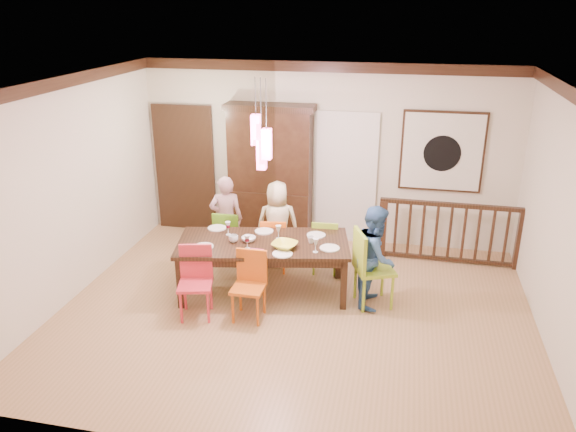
% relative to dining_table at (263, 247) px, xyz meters
% --- Properties ---
extents(floor, '(6.00, 6.00, 0.00)m').
position_rel_dining_table_xyz_m(floor, '(0.52, -0.45, -0.67)').
color(floor, '#A27C4E').
rests_on(floor, ground).
extents(ceiling, '(6.00, 6.00, 0.00)m').
position_rel_dining_table_xyz_m(ceiling, '(0.52, -0.45, 2.23)').
color(ceiling, white).
rests_on(ceiling, wall_back).
extents(wall_back, '(6.00, 0.00, 6.00)m').
position_rel_dining_table_xyz_m(wall_back, '(0.52, 2.05, 0.78)').
color(wall_back, beige).
rests_on(wall_back, floor).
extents(wall_left, '(0.00, 5.00, 5.00)m').
position_rel_dining_table_xyz_m(wall_left, '(-2.48, -0.45, 0.78)').
color(wall_left, beige).
rests_on(wall_left, floor).
extents(wall_right, '(0.00, 5.00, 5.00)m').
position_rel_dining_table_xyz_m(wall_right, '(3.52, -0.45, 0.78)').
color(wall_right, beige).
rests_on(wall_right, floor).
extents(crown_molding, '(6.00, 5.00, 0.16)m').
position_rel_dining_table_xyz_m(crown_molding, '(0.52, -0.45, 2.15)').
color(crown_molding, black).
rests_on(crown_molding, wall_back).
extents(panel_door, '(1.04, 0.07, 2.24)m').
position_rel_dining_table_xyz_m(panel_door, '(-1.88, 2.00, 0.38)').
color(panel_door, black).
rests_on(panel_door, wall_back).
extents(white_doorway, '(0.97, 0.05, 2.22)m').
position_rel_dining_table_xyz_m(white_doorway, '(0.87, 2.02, 0.38)').
color(white_doorway, silver).
rests_on(white_doorway, wall_back).
extents(painting, '(1.25, 0.06, 1.25)m').
position_rel_dining_table_xyz_m(painting, '(2.32, 2.01, 0.93)').
color(painting, black).
rests_on(painting, wall_back).
extents(pendant_cluster, '(0.27, 0.21, 1.14)m').
position_rel_dining_table_xyz_m(pendant_cluster, '(0.00, -0.00, 1.43)').
color(pendant_cluster, '#FF4C88').
rests_on(pendant_cluster, ceiling).
extents(dining_table, '(2.43, 1.45, 0.75)m').
position_rel_dining_table_xyz_m(dining_table, '(0.00, 0.00, 0.00)').
color(dining_table, black).
rests_on(dining_table, floor).
extents(chair_far_left, '(0.40, 0.40, 0.86)m').
position_rel_dining_table_xyz_m(chair_far_left, '(-0.73, 0.78, -0.18)').
color(chair_far_left, '#5B9E1B').
rests_on(chair_far_left, floor).
extents(chair_far_mid, '(0.43, 0.43, 0.83)m').
position_rel_dining_table_xyz_m(chair_far_mid, '(-0.02, 0.70, -0.20)').
color(chair_far_mid, orange).
rests_on(chair_far_mid, floor).
extents(chair_far_right, '(0.39, 0.39, 0.83)m').
position_rel_dining_table_xyz_m(chair_far_right, '(0.73, 0.80, -0.20)').
color(chair_far_right, '#8BB628').
rests_on(chair_far_right, floor).
extents(chair_near_left, '(0.50, 0.50, 0.91)m').
position_rel_dining_table_xyz_m(chair_near_left, '(-0.68, -0.80, -0.15)').
color(chair_near_left, red).
rests_on(chair_near_left, floor).
extents(chair_near_mid, '(0.40, 0.40, 0.87)m').
position_rel_dining_table_xyz_m(chair_near_mid, '(-0.01, -0.71, -0.17)').
color(chair_near_mid, '#C55613').
rests_on(chair_near_mid, floor).
extents(chair_end_right, '(0.61, 0.61, 1.04)m').
position_rel_dining_table_xyz_m(chair_end_right, '(1.49, -0.02, -0.08)').
color(chair_end_right, '#97BC28').
rests_on(chair_end_right, floor).
extents(china_hutch, '(1.43, 0.46, 2.26)m').
position_rel_dining_table_xyz_m(china_hutch, '(-0.35, 1.85, 0.46)').
color(china_hutch, black).
rests_on(china_hutch, floor).
extents(balustrade, '(2.13, 0.12, 0.96)m').
position_rel_dining_table_xyz_m(balustrade, '(2.52, 1.50, -0.17)').
color(balustrade, black).
rests_on(balustrade, floor).
extents(person_far_left, '(0.56, 0.44, 1.36)m').
position_rel_dining_table_xyz_m(person_far_left, '(-0.79, 0.86, 0.01)').
color(person_far_left, '#CF9DAA').
rests_on(person_far_left, floor).
extents(person_far_mid, '(0.72, 0.56, 1.30)m').
position_rel_dining_table_xyz_m(person_far_mid, '(-0.01, 0.91, -0.02)').
color(person_far_mid, beige).
rests_on(person_far_mid, floor).
extents(person_end_right, '(0.54, 0.68, 1.36)m').
position_rel_dining_table_xyz_m(person_end_right, '(1.49, 0.02, 0.01)').
color(person_end_right, '#3A65A3').
rests_on(person_end_right, floor).
extents(serving_bowl, '(0.39, 0.39, 0.08)m').
position_rel_dining_table_xyz_m(serving_bowl, '(0.32, -0.14, 0.12)').
color(serving_bowl, '#EAE842').
rests_on(serving_bowl, dining_table).
extents(small_bowl, '(0.22, 0.22, 0.06)m').
position_rel_dining_table_xyz_m(small_bowl, '(-0.19, -0.02, 0.11)').
color(small_bowl, white).
rests_on(small_bowl, dining_table).
extents(cup_left, '(0.16, 0.16, 0.10)m').
position_rel_dining_table_xyz_m(cup_left, '(-0.38, -0.09, 0.13)').
color(cup_left, silver).
rests_on(cup_left, dining_table).
extents(cup_right, '(0.12, 0.12, 0.09)m').
position_rel_dining_table_xyz_m(cup_right, '(0.63, 0.10, 0.12)').
color(cup_right, silver).
rests_on(cup_right, dining_table).
extents(plate_far_left, '(0.26, 0.26, 0.01)m').
position_rel_dining_table_xyz_m(plate_far_left, '(-0.75, 0.32, 0.09)').
color(plate_far_left, white).
rests_on(plate_far_left, dining_table).
extents(plate_far_mid, '(0.26, 0.26, 0.01)m').
position_rel_dining_table_xyz_m(plate_far_mid, '(-0.07, 0.34, 0.09)').
color(plate_far_mid, white).
rests_on(plate_far_mid, dining_table).
extents(plate_far_right, '(0.26, 0.26, 0.01)m').
position_rel_dining_table_xyz_m(plate_far_right, '(0.66, 0.36, 0.09)').
color(plate_far_right, white).
rests_on(plate_far_right, dining_table).
extents(plate_near_left, '(0.26, 0.26, 0.01)m').
position_rel_dining_table_xyz_m(plate_near_left, '(-0.72, -0.33, 0.09)').
color(plate_near_left, white).
rests_on(plate_near_left, dining_table).
extents(plate_near_mid, '(0.26, 0.26, 0.01)m').
position_rel_dining_table_xyz_m(plate_near_mid, '(0.34, -0.34, 0.09)').
color(plate_near_mid, white).
rests_on(plate_near_mid, dining_table).
extents(plate_end_right, '(0.26, 0.26, 0.01)m').
position_rel_dining_table_xyz_m(plate_end_right, '(0.90, -0.03, 0.09)').
color(plate_end_right, white).
rests_on(plate_end_right, dining_table).
extents(wine_glass_a, '(0.08, 0.08, 0.19)m').
position_rel_dining_table_xyz_m(wine_glass_a, '(-0.53, 0.14, 0.17)').
color(wine_glass_a, '#590C19').
rests_on(wine_glass_a, dining_table).
extents(wine_glass_b, '(0.08, 0.08, 0.19)m').
position_rel_dining_table_xyz_m(wine_glass_b, '(0.18, 0.15, 0.17)').
color(wine_glass_b, silver).
rests_on(wine_glass_b, dining_table).
extents(wine_glass_c, '(0.08, 0.08, 0.19)m').
position_rel_dining_table_xyz_m(wine_glass_c, '(-0.15, -0.26, 0.17)').
color(wine_glass_c, '#590C19').
rests_on(wine_glass_c, dining_table).
extents(wine_glass_d, '(0.08, 0.08, 0.19)m').
position_rel_dining_table_xyz_m(wine_glass_d, '(0.74, -0.18, 0.17)').
color(wine_glass_d, silver).
rests_on(wine_glass_d, dining_table).
extents(napkin, '(0.18, 0.14, 0.01)m').
position_rel_dining_table_xyz_m(napkin, '(-0.01, -0.33, 0.09)').
color(napkin, '#D83359').
rests_on(napkin, dining_table).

